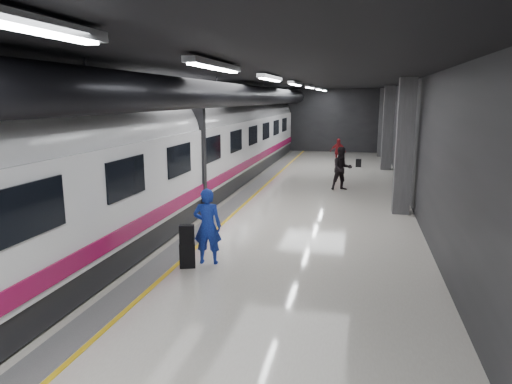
# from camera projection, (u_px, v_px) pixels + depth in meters

# --- Properties ---
(ground) EXTENTS (40.00, 40.00, 0.00)m
(ground) POSITION_uv_depth(u_px,v_px,m) (257.00, 220.00, 14.67)
(ground) COLOR silver
(ground) RESTS_ON ground
(platform_hall) EXTENTS (10.02, 40.02, 4.51)m
(platform_hall) POSITION_uv_depth(u_px,v_px,m) (255.00, 108.00, 14.93)
(platform_hall) COLOR black
(platform_hall) RESTS_ON ground
(train) EXTENTS (3.05, 38.00, 4.05)m
(train) POSITION_uv_depth(u_px,v_px,m) (161.00, 153.00, 14.96)
(train) COLOR black
(train) RESTS_ON ground
(traveler_main) EXTENTS (0.71, 0.52, 1.81)m
(traveler_main) POSITION_uv_depth(u_px,v_px,m) (207.00, 226.00, 10.64)
(traveler_main) COLOR blue
(traveler_main) RESTS_ON ground
(suitcase_main) EXTENTS (0.41, 0.33, 0.58)m
(suitcase_main) POSITION_uv_depth(u_px,v_px,m) (187.00, 255.00, 10.49)
(suitcase_main) COLOR black
(suitcase_main) RESTS_ON ground
(shoulder_bag) EXTENTS (0.35, 0.24, 0.43)m
(shoulder_bag) POSITION_uv_depth(u_px,v_px,m) (187.00, 234.00, 10.37)
(shoulder_bag) COLOR black
(shoulder_bag) RESTS_ON suitcase_main
(traveler_far_a) EXTENTS (1.08, 0.97, 1.83)m
(traveler_far_a) POSITION_uv_depth(u_px,v_px,m) (342.00, 169.00, 19.28)
(traveler_far_a) COLOR black
(traveler_far_a) RESTS_ON ground
(traveler_far_b) EXTENTS (0.93, 0.43, 1.56)m
(traveler_far_b) POSITION_uv_depth(u_px,v_px,m) (338.00, 152.00, 26.61)
(traveler_far_b) COLOR maroon
(traveler_far_b) RESTS_ON ground
(suitcase_far) EXTENTS (0.32, 0.21, 0.45)m
(suitcase_far) POSITION_uv_depth(u_px,v_px,m) (358.00, 163.00, 25.93)
(suitcase_far) COLOR black
(suitcase_far) RESTS_ON ground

